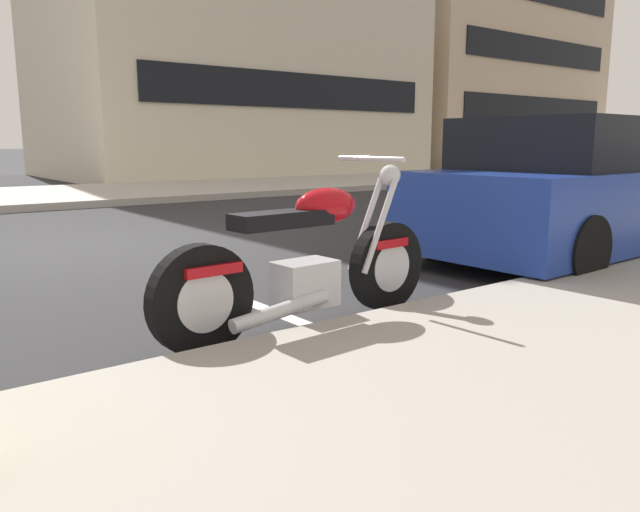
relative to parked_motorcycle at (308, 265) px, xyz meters
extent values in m
plane|color=#28282B|center=(0.04, 4.25, -0.43)|extent=(260.00, 260.00, 0.00)
cube|color=#ADA89E|center=(12.04, 11.20, -0.36)|extent=(120.00, 5.00, 0.14)
cube|color=silver|center=(0.04, 0.41, -0.43)|extent=(0.12, 2.20, 0.01)
cylinder|color=black|center=(0.74, 0.04, -0.11)|extent=(0.66, 0.14, 0.65)
cylinder|color=silver|center=(0.74, 0.04, -0.11)|extent=(0.36, 0.14, 0.36)
cylinder|color=black|center=(-0.79, -0.04, -0.11)|extent=(0.66, 0.14, 0.65)
cylinder|color=silver|center=(-0.79, -0.04, -0.11)|extent=(0.36, 0.14, 0.36)
cube|color=silver|center=(-0.02, 0.00, -0.12)|extent=(0.41, 0.28, 0.30)
cube|color=black|center=(-0.20, -0.01, 0.31)|extent=(0.69, 0.25, 0.10)
ellipsoid|color=#B20C14|center=(0.16, 0.01, 0.37)|extent=(0.49, 0.26, 0.24)
cube|color=#B20C14|center=(-0.74, -0.03, 0.07)|extent=(0.37, 0.20, 0.06)
cube|color=#B20C14|center=(0.72, 0.04, 0.07)|extent=(0.33, 0.18, 0.06)
cylinder|color=silver|center=(0.59, 0.10, 0.21)|extent=(0.34, 0.06, 0.65)
cylinder|color=silver|center=(0.60, -0.04, 0.21)|extent=(0.34, 0.06, 0.65)
cylinder|color=silver|center=(0.56, 0.03, 0.67)|extent=(0.07, 0.62, 0.04)
sphere|color=silver|center=(0.76, 0.04, 0.55)|extent=(0.15, 0.15, 0.15)
cylinder|color=silver|center=(-0.32, -0.15, -0.22)|extent=(0.71, 0.12, 0.16)
cube|color=navy|center=(3.92, 0.42, 0.12)|extent=(4.10, 1.87, 0.78)
cube|color=black|center=(3.72, 0.42, 0.77)|extent=(2.24, 1.67, 0.51)
cylinder|color=black|center=(5.23, 1.26, -0.12)|extent=(0.63, 0.24, 0.62)
cylinder|color=black|center=(2.56, 1.18, -0.12)|extent=(0.63, 0.24, 0.62)
cylinder|color=black|center=(2.61, -0.41, -0.12)|extent=(0.63, 0.24, 0.62)
cube|color=black|center=(9.53, 13.47, 2.43)|extent=(10.60, 0.06, 1.10)
cube|color=beige|center=(22.68, 17.89, 5.67)|extent=(11.93, 8.79, 12.20)
cube|color=black|center=(22.68, 13.47, 2.25)|extent=(10.02, 0.06, 1.10)
cube|color=black|center=(22.68, 13.47, 4.77)|extent=(10.02, 0.06, 1.10)
camera|label=1|loc=(-2.33, -3.18, 0.78)|focal=34.73mm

